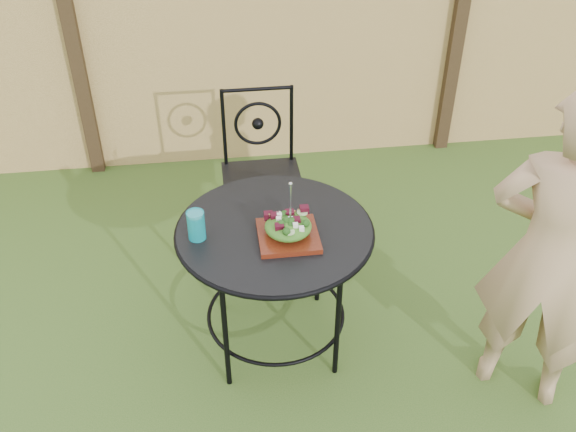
{
  "coord_description": "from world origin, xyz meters",
  "views": [
    {
      "loc": [
        -0.45,
        -2.02,
        2.5
      ],
      "look_at": [
        -0.13,
        0.36,
        0.75
      ],
      "focal_mm": 40.0,
      "sensor_mm": 36.0,
      "label": 1
    }
  ],
  "objects_px": {
    "patio_table": "(275,251)",
    "salad_plate": "(288,236)",
    "diner": "(551,257)",
    "patio_chair": "(261,169)"
  },
  "relations": [
    {
      "from": "patio_chair",
      "to": "salad_plate",
      "type": "xyz_separation_m",
      "value": [
        0.03,
        -0.95,
        0.23
      ]
    },
    {
      "from": "patio_chair",
      "to": "salad_plate",
      "type": "relative_size",
      "value": 3.52
    },
    {
      "from": "patio_table",
      "to": "diner",
      "type": "bearing_deg",
      "value": -21.31
    },
    {
      "from": "salad_plate",
      "to": "diner",
      "type": "bearing_deg",
      "value": -18.5
    },
    {
      "from": "patio_chair",
      "to": "salad_plate",
      "type": "distance_m",
      "value": 0.98
    },
    {
      "from": "patio_table",
      "to": "salad_plate",
      "type": "bearing_deg",
      "value": -56.48
    },
    {
      "from": "patio_table",
      "to": "diner",
      "type": "height_order",
      "value": "diner"
    },
    {
      "from": "patio_table",
      "to": "salad_plate",
      "type": "xyz_separation_m",
      "value": [
        0.05,
        -0.08,
        0.15
      ]
    },
    {
      "from": "patio_table",
      "to": "diner",
      "type": "distance_m",
      "value": 1.21
    },
    {
      "from": "patio_chair",
      "to": "diner",
      "type": "distance_m",
      "value": 1.73
    }
  ]
}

